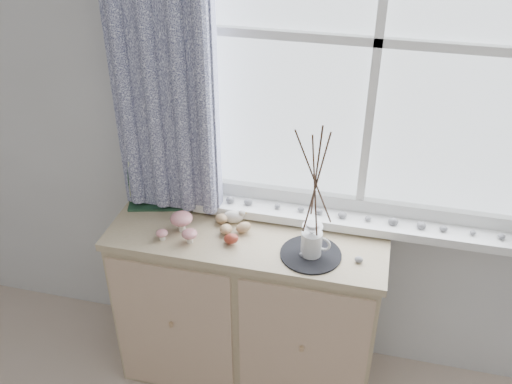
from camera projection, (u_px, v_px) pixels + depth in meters
The scene contains 8 objects.
sideboard at pixel (248, 307), 2.67m from camera, with size 1.20×0.45×0.85m.
botanical_book at pixel (161, 184), 2.53m from camera, with size 0.39×0.13×0.27m, color #1D3E29, non-canonical shape.
toadstool_cluster at pixel (181, 224), 2.41m from camera, with size 0.18×0.15×0.09m.
wooden_eggs at pixel (230, 228), 2.43m from camera, with size 0.16×0.17×0.07m.
songbird_figurine at pixel (233, 216), 2.49m from camera, with size 0.12×0.06×0.06m, color silver, non-canonical shape.
crocheted_doily at pixel (311, 254), 2.32m from camera, with size 0.25×0.25×0.01m, color black.
twig_pitcher at pixel (316, 178), 2.12m from camera, with size 0.26×0.26×0.64m.
sideboard_pebbles at pixel (318, 242), 2.37m from camera, with size 0.33×0.23×0.02m.
Camera 1 is at (0.35, -0.14, 2.32)m, focal length 40.00 mm.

